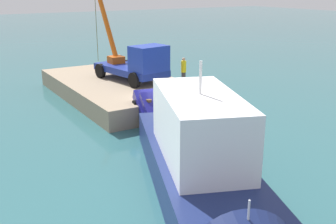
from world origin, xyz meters
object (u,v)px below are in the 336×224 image
(dock_worker, at_px, (184,70))
(moored_yacht, at_px, (215,200))
(crane_truck, at_px, (135,61))
(salvaged_car, at_px, (159,118))

(dock_worker, distance_m, moored_yacht, 15.06)
(moored_yacht, bearing_deg, crane_truck, 162.09)
(crane_truck, relative_size, moored_yacht, 0.65)
(salvaged_car, height_order, moored_yacht, moored_yacht)
(crane_truck, distance_m, salvaged_car, 7.24)
(crane_truck, xyz_separation_m, salvaged_car, (6.68, -2.07, -1.88))
(salvaged_car, bearing_deg, moored_yacht, -18.44)
(dock_worker, height_order, moored_yacht, moored_yacht)
(dock_worker, xyz_separation_m, moored_yacht, (13.06, -7.40, -1.29))
(salvaged_car, xyz_separation_m, moored_yacht, (8.67, -2.89, 0.10))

